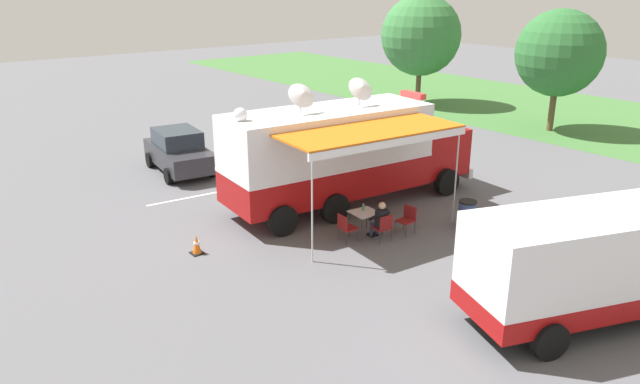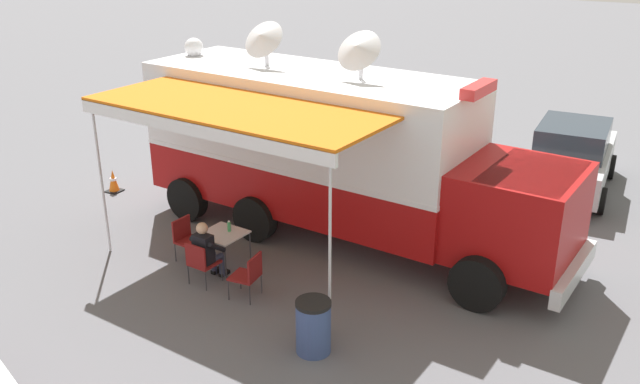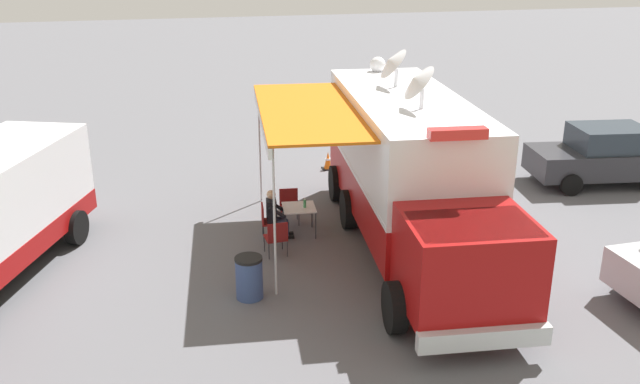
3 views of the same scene
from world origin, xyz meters
The scene contains 13 objects.
ground_plane centered at (0.00, 0.00, 0.00)m, with size 100.00×100.00×0.00m, color #5B5B60.
lot_stripe centered at (-3.87, -2.56, 0.00)m, with size 0.12×4.80×0.01m, color silver.
command_truck centered at (0.10, 0.74, 1.95)m, with size 5.37×9.67×4.53m.
folding_table centered at (2.50, -0.52, 0.67)m, with size 0.87×0.87×0.73m.
water_bottle centered at (2.37, -0.46, 0.83)m, with size 0.07×0.07×0.22m.
folding_chair_at_table centered at (3.30, -0.46, 0.51)m, with size 0.52×0.52×0.87m.
folding_chair_beside_table centered at (2.59, -1.37, 0.51)m, with size 0.52×0.52×0.87m.
folding_chair_spare_by_truck centered at (3.26, 0.60, 0.51)m, with size 0.52×0.52×0.87m.
seated_responder centered at (3.11, -0.45, 0.65)m, with size 0.69×0.59×1.25m.
trash_bin centered at (4.14, 2.42, 0.46)m, with size 0.57×0.57×0.91m.
traffic_cone centered at (0.59, -5.35, 0.28)m, with size 0.36×0.36×0.58m.
car_behind_truck centered at (-5.08, 4.70, 0.88)m, with size 4.27×2.14×1.76m.
car_far_corner centered at (-7.11, -2.19, 0.88)m, with size 4.40×2.42×1.76m.
Camera 2 is at (12.10, 6.88, 6.45)m, focal length 38.08 mm.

